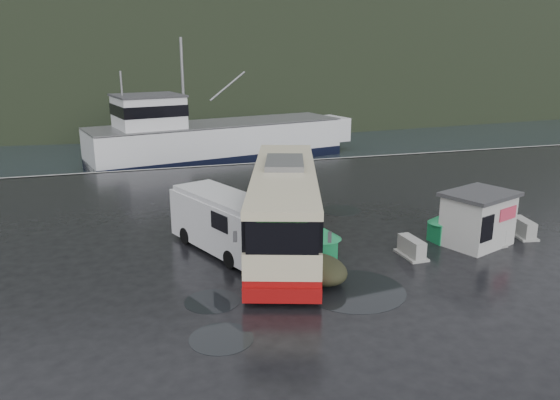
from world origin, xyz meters
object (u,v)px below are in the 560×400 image
object	(u,v)px
coach_bus	(284,243)
white_van	(225,250)
jersey_barrier_c	(522,236)
ticket_kiosk	(475,244)
jersey_barrier_b	(488,243)
dome_tent	(320,281)
waste_bin_right	(441,241)
fishing_trawler	(218,145)
waste_bin_left	(323,262)
jersey_barrier_a	(411,256)

from	to	relation	value
coach_bus	white_van	size ratio (longest dim) A/B	2.11
white_van	jersey_barrier_c	size ratio (longest dim) A/B	3.74
white_van	ticket_kiosk	distance (m)	11.83
jersey_barrier_b	dome_tent	bearing A→B (deg)	-168.71
waste_bin_right	fishing_trawler	size ratio (longest dim) A/B	0.05
coach_bus	jersey_barrier_b	bearing A→B (deg)	1.10
fishing_trawler	white_van	bearing A→B (deg)	-112.88
fishing_trawler	waste_bin_left	bearing A→B (deg)	-104.98
coach_bus	dome_tent	world-z (taller)	coach_bus
white_van	dome_tent	world-z (taller)	white_van
jersey_barrier_a	ticket_kiosk	bearing A→B (deg)	7.81
jersey_barrier_a	fishing_trawler	distance (m)	31.32
white_van	jersey_barrier_b	xyz separation A→B (m)	(12.25, -2.60, 0.00)
white_van	waste_bin_left	xyz separation A→B (m)	(3.84, -2.56, 0.00)
dome_tent	jersey_barrier_c	bearing A→B (deg)	10.96
waste_bin_left	jersey_barrier_b	size ratio (longest dim) A/B	0.94
dome_tent	fishing_trawler	size ratio (longest dim) A/B	0.09
jersey_barrier_b	fishing_trawler	xyz separation A→B (m)	(-7.49, 30.69, 0.00)
coach_bus	waste_bin_left	xyz separation A→B (m)	(0.95, -2.73, 0.00)
coach_bus	jersey_barrier_a	world-z (taller)	coach_bus
coach_bus	ticket_kiosk	distance (m)	9.08
waste_bin_left	ticket_kiosk	world-z (taller)	ticket_kiosk
jersey_barrier_a	jersey_barrier_c	bearing A→B (deg)	7.34
jersey_barrier_c	fishing_trawler	distance (m)	31.83
waste_bin_left	ticket_kiosk	xyz separation A→B (m)	(7.70, -0.01, 0.00)
dome_tent	fishing_trawler	world-z (taller)	fishing_trawler
white_van	waste_bin_right	distance (m)	10.33
white_van	jersey_barrier_a	size ratio (longest dim) A/B	3.80
dome_tent	fishing_trawler	bearing A→B (deg)	86.87
waste_bin_left	jersey_barrier_b	distance (m)	8.41
white_van	waste_bin_left	bearing A→B (deg)	-55.66
jersey_barrier_b	waste_bin_left	bearing A→B (deg)	179.72
waste_bin_left	jersey_barrier_b	xyz separation A→B (m)	(8.41, -0.04, 0.00)
ticket_kiosk	jersey_barrier_b	world-z (taller)	ticket_kiosk
white_van	jersey_barrier_a	bearing A→B (deg)	-43.42
waste_bin_right	white_van	bearing A→B (deg)	170.20
dome_tent	jersey_barrier_a	bearing A→B (deg)	15.78
dome_tent	jersey_barrier_c	distance (m)	11.70
waste_bin_right	jersey_barrier_a	xyz separation A→B (m)	(-2.35, -1.32, 0.00)
white_van	jersey_barrier_c	distance (m)	14.65
waste_bin_left	coach_bus	bearing A→B (deg)	109.20
white_van	jersey_barrier_a	distance (m)	8.42
waste_bin_left	fishing_trawler	xyz separation A→B (m)	(0.93, 30.64, 0.00)
dome_tent	jersey_barrier_a	xyz separation A→B (m)	(4.85, 1.37, 0.00)
coach_bus	dome_tent	bearing A→B (deg)	-71.15
waste_bin_right	jersey_barrier_b	world-z (taller)	waste_bin_right
waste_bin_right	jersey_barrier_a	size ratio (longest dim) A/B	0.81
coach_bus	white_van	distance (m)	2.89
waste_bin_right	dome_tent	xyz separation A→B (m)	(-7.20, -2.69, 0.00)
coach_bus	fishing_trawler	distance (m)	27.98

